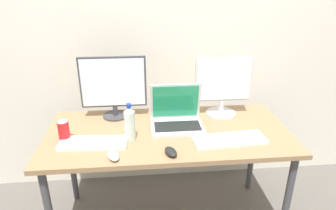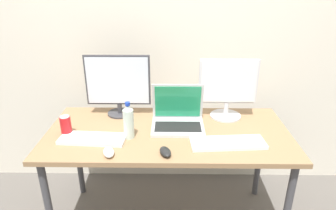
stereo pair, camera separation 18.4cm
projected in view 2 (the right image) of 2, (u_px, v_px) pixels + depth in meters
wall_back at (169, 27)px, 2.23m from camera, size 7.00×0.08×2.60m
work_desk at (168, 140)px, 1.94m from camera, size 1.54×0.72×0.74m
monitor_left at (118, 84)px, 2.05m from camera, size 0.45×0.18×0.43m
monitor_center at (228, 88)px, 2.02m from camera, size 0.39×0.21×0.41m
laptop_silver at (178, 117)px, 1.96m from camera, size 0.34×0.26×0.27m
keyboard_main at (228, 143)px, 1.76m from camera, size 0.45×0.18×0.02m
keyboard_aux at (93, 139)px, 1.80m from camera, size 0.40×0.17×0.02m
mouse_by_keyboard at (165, 152)px, 1.65m from camera, size 0.09×0.12×0.04m
mouse_by_laptop at (109, 152)px, 1.65m from camera, size 0.09×0.12×0.04m
water_bottle at (129, 122)px, 1.80m from camera, size 0.07×0.07×0.23m
soda_can_near_keyboard at (66, 126)px, 1.84m from camera, size 0.07×0.07×0.13m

